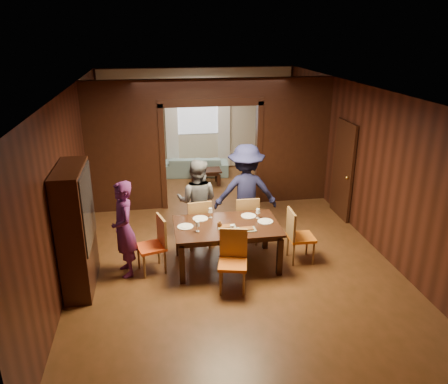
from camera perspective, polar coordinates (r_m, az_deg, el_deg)
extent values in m
plane|color=#4D3015|center=(8.89, -0.17, -5.43)|extent=(9.00, 9.00, 0.00)
cube|color=silver|center=(8.05, -0.20, 13.46)|extent=(5.50, 9.00, 0.02)
cube|color=black|center=(12.69, -3.47, 9.46)|extent=(5.50, 0.02, 2.90)
cube|color=black|center=(8.39, -19.09, 2.45)|extent=(0.02, 9.00, 2.90)
cube|color=black|center=(9.18, 17.06, 4.21)|extent=(0.02, 9.00, 2.90)
cube|color=black|center=(9.88, -12.82, 4.23)|extent=(1.65, 0.15, 2.40)
cube|color=black|center=(10.36, 8.99, 5.26)|extent=(1.65, 0.15, 2.40)
cube|color=black|center=(9.65, -1.75, 13.16)|extent=(5.50, 0.15, 0.50)
cube|color=beige|center=(12.66, -3.46, 9.43)|extent=(5.40, 0.04, 2.85)
imported|color=#501B51|center=(7.35, -12.94, -4.75)|extent=(0.54, 0.68, 1.64)
imported|color=#5B5B63|center=(8.28, -3.51, -1.24)|extent=(0.96, 0.84, 1.65)
imported|color=#17193A|center=(8.40, 2.87, -0.03)|extent=(1.27, 0.80, 1.89)
imported|color=#82A7AA|center=(12.33, -3.79, 3.46)|extent=(1.92, 0.92, 0.54)
imported|color=black|center=(7.58, 0.88, -3.53)|extent=(0.36, 0.36, 0.09)
cube|color=black|center=(7.62, 0.37, -6.92)|extent=(1.79, 1.11, 0.76)
cube|color=black|center=(11.59, -2.39, 1.98)|extent=(0.80, 0.50, 0.40)
cube|color=black|center=(7.13, -18.72, -4.61)|extent=(0.40, 1.20, 2.00)
cube|color=black|center=(9.70, 15.29, 2.78)|extent=(0.06, 0.90, 2.10)
cube|color=silver|center=(12.58, -3.47, 10.52)|extent=(1.20, 0.03, 1.30)
cube|color=white|center=(12.58, -6.84, 8.32)|extent=(0.35, 0.06, 2.40)
cube|color=white|center=(12.73, -0.01, 8.61)|extent=(0.35, 0.06, 2.40)
cylinder|color=silver|center=(7.41, -5.07, -4.52)|extent=(0.27, 0.27, 0.01)
cylinder|color=silver|center=(7.69, -3.10, -3.48)|extent=(0.27, 0.27, 0.01)
cylinder|color=silver|center=(7.80, 3.22, -3.13)|extent=(0.27, 0.27, 0.01)
cylinder|color=silver|center=(7.61, 5.41, -3.84)|extent=(0.27, 0.27, 0.01)
cylinder|color=silver|center=(7.19, 0.96, -5.27)|extent=(0.27, 0.27, 0.01)
cube|color=slate|center=(7.36, 0.38, -4.53)|extent=(0.30, 0.20, 0.04)
cube|color=gray|center=(7.28, 2.98, -4.85)|extent=(0.30, 0.20, 0.04)
cylinder|color=silver|center=(7.15, 1.06, -4.84)|extent=(0.07, 0.07, 0.14)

